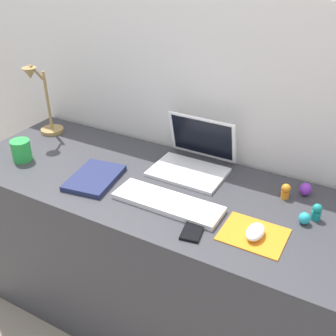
# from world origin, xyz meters

# --- Properties ---
(ground_plane) EXTENTS (6.00, 6.00, 0.00)m
(ground_plane) POSITION_xyz_m (0.00, 0.00, 0.00)
(ground_plane) COLOR gray
(back_wall) EXTENTS (2.96, 0.05, 1.41)m
(back_wall) POSITION_xyz_m (0.00, 0.35, 0.71)
(back_wall) COLOR silver
(back_wall) RESTS_ON ground_plane
(desk) EXTENTS (1.76, 0.62, 0.74)m
(desk) POSITION_xyz_m (0.00, 0.00, 0.37)
(desk) COLOR #38383D
(desk) RESTS_ON ground_plane
(laptop) EXTENTS (0.30, 0.27, 0.21)m
(laptop) POSITION_xyz_m (0.03, 0.19, 0.79)
(laptop) COLOR white
(laptop) RESTS_ON desk
(keyboard) EXTENTS (0.41, 0.13, 0.02)m
(keyboard) POSITION_xyz_m (0.07, -0.10, 0.75)
(keyboard) COLOR white
(keyboard) RESTS_ON desk
(mousepad) EXTENTS (0.21, 0.17, 0.00)m
(mousepad) POSITION_xyz_m (0.40, -0.11, 0.74)
(mousepad) COLOR orange
(mousepad) RESTS_ON desk
(mouse) EXTENTS (0.06, 0.10, 0.03)m
(mouse) POSITION_xyz_m (0.40, -0.12, 0.76)
(mouse) COLOR white
(mouse) RESTS_ON mousepad
(cell_phone) EXTENTS (0.09, 0.14, 0.01)m
(cell_phone) POSITION_xyz_m (0.21, -0.18, 0.74)
(cell_phone) COLOR black
(cell_phone) RESTS_ON desk
(desk_lamp) EXTENTS (0.11, 0.17, 0.36)m
(desk_lamp) POSITION_xyz_m (-0.74, 0.13, 0.90)
(desk_lamp) COLOR #A5844C
(desk_lamp) RESTS_ON desk
(notebook_pad) EXTENTS (0.21, 0.26, 0.02)m
(notebook_pad) POSITION_xyz_m (-0.27, -0.09, 0.75)
(notebook_pad) COLOR navy
(notebook_pad) RESTS_ON desk
(coffee_mug) EXTENTS (0.08, 0.08, 0.09)m
(coffee_mug) POSITION_xyz_m (-0.65, -0.11, 0.79)
(coffee_mug) COLOR green
(coffee_mug) RESTS_ON desk
(toy_figurine_purple) EXTENTS (0.05, 0.05, 0.05)m
(toy_figurine_purple) POSITION_xyz_m (0.49, 0.21, 0.77)
(toy_figurine_purple) COLOR purple
(toy_figurine_purple) RESTS_ON desk
(toy_figurine_teal) EXTENTS (0.03, 0.03, 0.06)m
(toy_figurine_teal) POSITION_xyz_m (0.56, 0.07, 0.77)
(toy_figurine_teal) COLOR teal
(toy_figurine_teal) RESTS_ON desk
(toy_figurine_orange) EXTENTS (0.03, 0.03, 0.06)m
(toy_figurine_orange) POSITION_xyz_m (0.43, 0.15, 0.77)
(toy_figurine_orange) COLOR orange
(toy_figurine_orange) RESTS_ON desk
(toy_figurine_cyan) EXTENTS (0.04, 0.04, 0.04)m
(toy_figurine_cyan) POSITION_xyz_m (0.53, 0.03, 0.76)
(toy_figurine_cyan) COLOR #28B7CC
(toy_figurine_cyan) RESTS_ON desk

